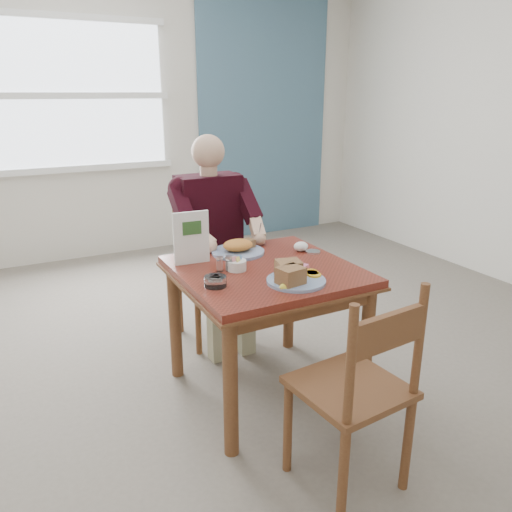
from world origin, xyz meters
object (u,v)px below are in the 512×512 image
near_plate (293,275)px  far_plate (239,248)px  table (265,287)px  chair_far (209,270)px  chair_near (358,390)px  diner (213,226)px

near_plate → far_plate: 0.54m
far_plate → table: bearing=-86.2°
table → far_plate: (-0.02, 0.29, 0.14)m
chair_far → near_plate: 1.09m
chair_near → near_plate: bearing=87.0°
diner → far_plate: (-0.02, -0.42, -0.03)m
table → chair_far: 0.81m
table → near_plate: size_ratio=2.96×
chair_near → near_plate: (0.03, 0.56, 0.31)m
table → chair_near: (-0.01, -0.82, -0.16)m
chair_far → far_plate: bearing=-92.2°
table → near_plate: (0.02, -0.25, 0.15)m
far_plate → diner: bearing=87.4°
chair_far → far_plate: (-0.02, -0.51, 0.30)m
chair_near → diner: bearing=89.5°
diner → far_plate: bearing=-92.6°
table → diner: size_ratio=0.66×
chair_far → near_plate: size_ratio=3.06×
chair_near → near_plate: size_ratio=3.06×
far_plate → near_plate: bearing=-86.3°
chair_near → chair_far: bearing=89.5°
chair_near → diner: diner is taller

